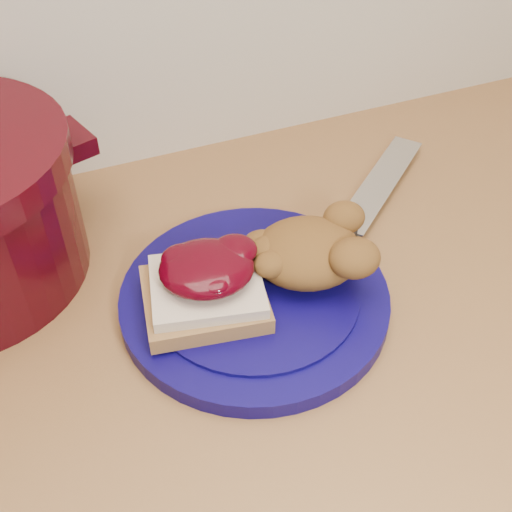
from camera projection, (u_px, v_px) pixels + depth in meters
name	position (u px, v px, depth m)	size (l,w,h in m)	color
plate	(254.00, 298.00, 0.68)	(0.28, 0.28, 0.02)	#0A054C
sandwich	(206.00, 284.00, 0.64)	(0.14, 0.12, 0.06)	olive
stuffing_mound	(307.00, 253.00, 0.67)	(0.12, 0.10, 0.06)	brown
chef_knife	(341.00, 241.00, 0.74)	(0.29, 0.25, 0.02)	black
butter_knife	(358.00, 256.00, 0.73)	(0.16, 0.01, 0.00)	silver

